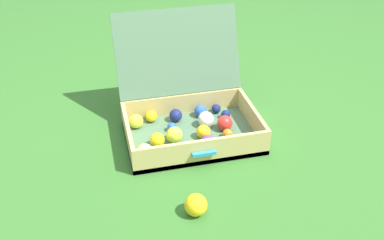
{
  "coord_description": "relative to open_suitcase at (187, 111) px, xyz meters",
  "views": [
    {
      "loc": [
        -0.43,
        -1.82,
        1.3
      ],
      "look_at": [
        0.01,
        -0.02,
        0.11
      ],
      "focal_mm": 42.49,
      "sensor_mm": 36.0,
      "label": 1
    }
  ],
  "objects": [
    {
      "name": "ground_plane",
      "position": [
        -0.0,
        -0.05,
        -0.12
      ],
      "size": [
        16.0,
        16.0,
        0.0
      ],
      "primitive_type": "plane",
      "color": "#336B28"
    },
    {
      "name": "open_suitcase",
      "position": [
        0.0,
        0.0,
        0.0
      ],
      "size": [
        0.64,
        0.65,
        0.54
      ],
      "color": "#4C7051",
      "rests_on": "ground"
    },
    {
      "name": "stray_ball_on_grass",
      "position": [
        -0.1,
        -0.59,
        -0.07
      ],
      "size": [
        0.09,
        0.09,
        0.09
      ],
      "primitive_type": "sphere",
      "color": "yellow",
      "rests_on": "ground"
    }
  ]
}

